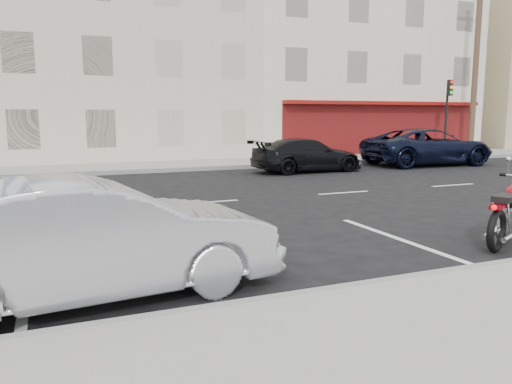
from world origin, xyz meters
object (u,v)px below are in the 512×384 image
traffic_light (448,108)px  car_far (307,155)px  fire_hydrant (420,147)px  suv_far (428,147)px  sedan_silver (93,239)px  utility_pole (476,66)px

traffic_light → car_far: size_ratio=0.86×
traffic_light → fire_hydrant: size_ratio=5.28×
suv_far → car_far: 6.14m
sedan_silver → car_far: sedan_silver is taller
fire_hydrant → sedan_silver: 22.42m
traffic_light → suv_far: traffic_light is taller
utility_pole → fire_hydrant: bearing=-178.4°
traffic_light → car_far: (-9.92, -3.23, -1.92)m
fire_hydrant → suv_far: bearing=-126.2°
sedan_silver → traffic_light: bearing=-58.7°
utility_pole → car_far: size_ratio=2.04×
traffic_light → sedan_silver: bearing=-142.8°
sedan_silver → suv_far: size_ratio=0.77×
utility_pole → suv_far: bearing=-150.9°
fire_hydrant → sedan_silver: size_ratio=0.16×
fire_hydrant → suv_far: suv_far is taller
utility_pole → traffic_light: bearing=-172.4°
utility_pole → sedan_silver: 25.58m
traffic_light → suv_far: (-3.79, -2.95, -1.76)m
utility_pole → car_far: utility_pole is taller
fire_hydrant → sedan_silver: sedan_silver is taller
utility_pole → fire_hydrant: utility_pole is taller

